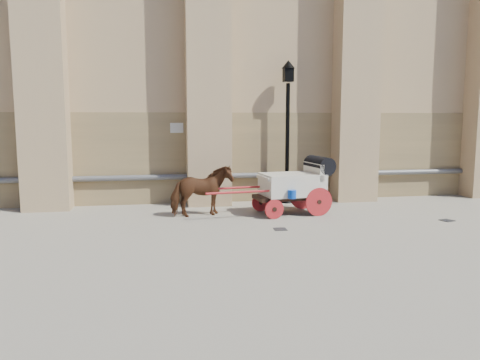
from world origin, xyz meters
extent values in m
plane|color=gray|center=(0.00, 0.00, 0.00)|extent=(90.00, 90.00, 0.00)
cube|color=#92794D|center=(2.00, 4.15, 1.50)|extent=(44.00, 0.35, 3.00)
cylinder|color=#59595B|center=(2.00, 3.88, 0.90)|extent=(42.00, 0.18, 0.18)
cube|color=beige|center=(-2.00, 3.97, 2.50)|extent=(0.42, 0.04, 0.32)
imported|color=#57361D|center=(-1.41, 1.77, 0.73)|extent=(1.87, 1.18, 1.47)
cube|color=black|center=(1.18, 1.71, 0.51)|extent=(2.12, 1.17, 0.11)
cube|color=beige|center=(1.27, 1.72, 0.87)|extent=(1.88, 1.36, 0.64)
cube|color=beige|center=(1.96, 1.81, 1.24)|extent=(0.28, 1.16, 0.51)
cube|color=beige|center=(0.50, 1.62, 1.10)|extent=(0.45, 1.04, 0.09)
cylinder|color=black|center=(2.14, 1.83, 1.42)|extent=(0.65, 1.20, 0.51)
cylinder|color=#AA1E21|center=(1.94, 1.23, 0.41)|extent=(0.83, 0.16, 0.83)
cylinder|color=#AA1E21|center=(1.79, 2.36, 0.41)|extent=(0.83, 0.16, 0.83)
cylinder|color=#AA1E21|center=(0.57, 1.06, 0.28)|extent=(0.55, 0.12, 0.55)
cylinder|color=#AA1E21|center=(0.43, 2.19, 0.28)|extent=(0.55, 0.12, 0.55)
cylinder|color=#AA1E21|center=(-0.27, 1.11, 0.78)|extent=(2.19, 0.34, 0.06)
cylinder|color=#AA1E21|center=(-0.37, 1.93, 0.78)|extent=(2.19, 0.34, 0.06)
cylinder|color=#0B3EB0|center=(1.08, 1.05, 0.69)|extent=(0.24, 0.24, 0.24)
cylinder|color=black|center=(1.61, 3.51, 1.97)|extent=(0.13, 0.13, 3.94)
cone|color=black|center=(1.61, 3.51, 0.20)|extent=(0.39, 0.39, 0.39)
cube|color=black|center=(1.61, 3.51, 4.22)|extent=(0.31, 0.31, 0.46)
cone|color=black|center=(1.61, 3.51, 4.55)|extent=(0.44, 0.44, 0.26)
cube|color=black|center=(0.42, -0.19, 0.01)|extent=(0.34, 0.34, 0.01)
cube|color=black|center=(5.23, 0.02, 0.01)|extent=(0.40, 0.40, 0.01)
camera|label=1|loc=(-2.57, -11.48, 2.80)|focal=35.00mm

